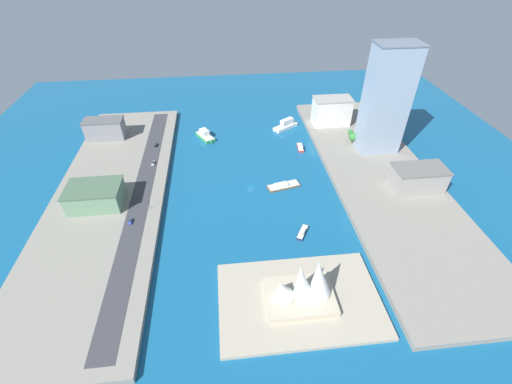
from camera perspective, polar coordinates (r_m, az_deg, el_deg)
name	(u,v)px	position (r m, az deg, el deg)	size (l,w,h in m)	color
ground_plane	(250,187)	(231.97, -0.98, 0.76)	(440.00, 440.00, 0.00)	#145684
quay_west	(381,177)	(254.32, 20.03, 2.40)	(70.00, 240.00, 3.50)	gray
quay_east	(110,195)	(242.32, -23.07, -0.41)	(70.00, 240.00, 3.50)	gray
peninsula_point	(299,300)	(170.68, 7.20, -17.31)	(75.72, 48.65, 2.00)	#A89E89
road_strip	(143,190)	(235.57, -18.32, 0.27)	(11.90, 228.00, 0.15)	#38383D
ferry_white_commuter	(286,125)	(304.18, 4.97, 11.02)	(23.41, 19.09, 7.98)	silver
ferry_green_doubledeck	(205,135)	(290.49, -8.45, 9.27)	(16.72, 21.70, 7.22)	#2D8C4C
patrol_launch_navy	(303,232)	(199.96, 7.74, -6.61)	(9.24, 12.96, 3.18)	#1E284C
tugboat_red	(300,147)	(275.38, 7.38, 7.38)	(4.91, 13.91, 3.87)	red
barge_flat_brown	(283,186)	(232.51, 4.54, 1.06)	(23.28, 11.93, 3.02)	brown
warehouse_low_gray	(105,129)	(303.81, -23.79, 9.61)	(30.41, 14.85, 15.81)	gray
tower_tall_glass	(386,100)	(266.44, 20.78, 14.02)	(30.43, 19.75, 77.58)	#8C9EB2
hotel_broad_white	(331,111)	(306.14, 12.42, 12.98)	(31.83, 17.46, 22.83)	silver
carpark_squat_concrete	(418,178)	(244.58, 25.27, 2.10)	(33.17, 18.71, 15.65)	gray
terminal_long_green	(95,196)	(230.38, -25.14, -0.56)	(32.39, 22.57, 13.38)	slate
hatchback_blue	(130,221)	(212.82, -20.13, -4.58)	(1.96, 4.67, 1.55)	black
suv_black	(156,145)	(281.36, -16.30, 7.53)	(1.92, 4.66, 1.63)	black
van_white	(153,163)	(259.20, -16.71, 4.64)	(2.09, 5.00, 1.68)	black
traffic_light_waterfront	(149,203)	(216.56, -17.35, -1.80)	(0.36, 0.36, 6.50)	black
opera_landmark	(304,286)	(162.78, 7.90, -15.25)	(32.08, 23.26, 25.37)	#BCAD93
park_tree_cluster	(353,136)	(281.93, 15.75, 8.96)	(6.87, 14.92, 9.93)	brown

